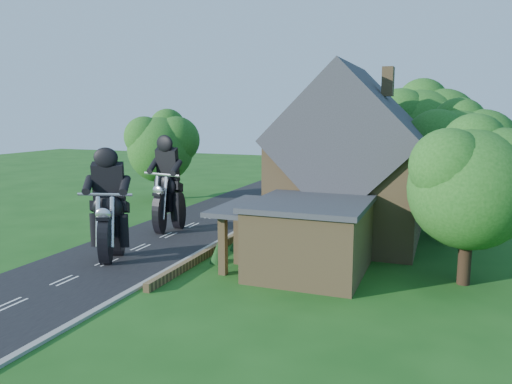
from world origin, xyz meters
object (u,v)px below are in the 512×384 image
(motorcycle_lead, at_px, (111,244))
(annex, at_px, (308,236))
(garden_wall, at_px, (245,231))
(motorcycle_follow, at_px, (169,217))
(house, at_px, (349,167))

(motorcycle_lead, bearing_deg, annex, 174.51)
(garden_wall, distance_m, annex, 8.19)
(garden_wall, xyz_separation_m, annex, (5.57, -5.80, 1.57))
(garden_wall, xyz_separation_m, motorcycle_lead, (-4.24, -7.64, 0.67))
(garden_wall, bearing_deg, motorcycle_follow, -166.97)
(annex, bearing_deg, house, 84.76)
(garden_wall, bearing_deg, house, 9.17)
(annex, bearing_deg, motorcycle_follow, 155.54)
(house, relative_size, motorcycle_follow, 5.19)
(garden_wall, distance_m, motorcycle_follow, 4.94)
(motorcycle_lead, height_order, motorcycle_follow, motorcycle_follow)
(motorcycle_lead, relative_size, motorcycle_follow, 0.95)
(house, bearing_deg, motorcycle_lead, -140.36)
(motorcycle_follow, bearing_deg, motorcycle_lead, 107.28)
(house, distance_m, motorcycle_follow, 11.67)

